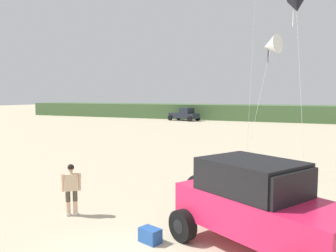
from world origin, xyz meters
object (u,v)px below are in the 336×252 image
object	(u,v)px
jeep	(260,205)
cooler_box	(150,235)
distant_pickup	(185,115)
person_watching	(71,187)
kite_yellow_diamond	(296,5)
kite_white_parafoil	(271,45)

from	to	relation	value
jeep	cooler_box	xyz separation A→B (m)	(-2.71, -0.53, -1.01)
jeep	distant_pickup	bearing A→B (deg)	114.03
person_watching	distant_pickup	world-z (taller)	distant_pickup
person_watching	distant_pickup	bearing A→B (deg)	106.82
cooler_box	kite_yellow_diamond	xyz separation A→B (m)	(2.42, 12.67, 8.53)
cooler_box	kite_yellow_diamond	size ratio (longest dim) A/B	0.06
distant_pickup	person_watching	bearing A→B (deg)	-73.18
kite_white_parafoil	jeep	bearing A→B (deg)	-82.71
jeep	cooler_box	distance (m)	2.94
person_watching	kite_white_parafoil	bearing A→B (deg)	67.72
kite_white_parafoil	kite_yellow_diamond	xyz separation A→B (m)	(1.15, 0.89, 2.20)
person_watching	distant_pickup	size ratio (longest dim) A/B	0.34
person_watching	kite_yellow_diamond	xyz separation A→B (m)	(5.65, 11.88, 7.79)
cooler_box	person_watching	bearing A→B (deg)	-175.49
kite_yellow_diamond	person_watching	bearing A→B (deg)	-115.45
person_watching	jeep	bearing A→B (deg)	-2.50
person_watching	cooler_box	world-z (taller)	person_watching
jeep	kite_yellow_diamond	size ratio (longest dim) A/B	0.53
kite_white_parafoil	cooler_box	bearing A→B (deg)	-96.14
jeep	distant_pickup	size ratio (longest dim) A/B	1.01
cooler_box	kite_yellow_diamond	bearing A→B (deg)	97.45
distant_pickup	jeep	bearing A→B (deg)	-65.97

